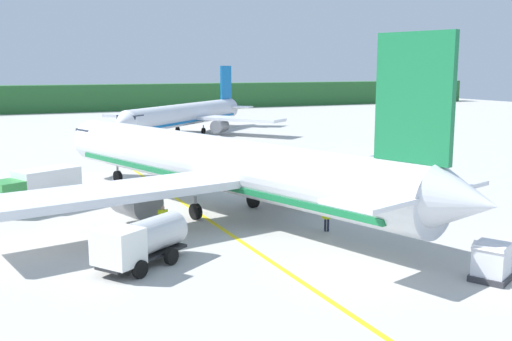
# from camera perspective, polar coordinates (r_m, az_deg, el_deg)

# --- Properties ---
(ground) EXTENTS (240.00, 320.00, 0.20)m
(ground) POSITION_cam_1_polar(r_m,az_deg,el_deg) (71.06, -4.37, 1.42)
(ground) COLOR #B7B5AD
(distant_treeline) EXTENTS (216.00, 6.00, 6.18)m
(distant_treeline) POSITION_cam_1_polar(r_m,az_deg,el_deg) (146.97, -15.04, 6.66)
(distant_treeline) COLOR #28602D
(distant_treeline) RESTS_ON ground
(airliner_foreground) EXTENTS (34.04, 40.69, 11.90)m
(airliner_foreground) POSITION_cam_1_polar(r_m,az_deg,el_deg) (42.61, -3.73, 0.59)
(airliner_foreground) COLOR silver
(airliner_foreground) RESTS_ON ground
(airliner_mid_apron) EXTENTS (28.75, 27.61, 10.43)m
(airliner_mid_apron) POSITION_cam_1_polar(r_m,az_deg,el_deg) (93.34, -6.50, 5.27)
(airliner_mid_apron) COLOR silver
(airliner_mid_apron) RESTS_ON ground
(service_truck_fuel) EXTENTS (5.48, 4.60, 2.40)m
(service_truck_fuel) POSITION_cam_1_polar(r_m,az_deg,el_deg) (31.59, -10.86, -6.54)
(service_truck_fuel) COLOR white
(service_truck_fuel) RESTS_ON ground
(service_truck_catering) EXTENTS (6.57, 4.74, 2.89)m
(service_truck_catering) POSITION_cam_1_polar(r_m,az_deg,el_deg) (46.18, -19.99, -1.53)
(service_truck_catering) COLOR #338C3F
(service_truck_catering) RESTS_ON ground
(cargo_container_near) EXTENTS (2.29, 2.29, 1.99)m
(cargo_container_near) POSITION_cam_1_polar(r_m,az_deg,el_deg) (31.31, 21.39, -8.07)
(cargo_container_near) COLOR #333338
(cargo_container_near) RESTS_ON ground
(crew_marshaller) EXTENTS (0.55, 0.43, 1.62)m
(crew_marshaller) POSITION_cam_1_polar(r_m,az_deg,el_deg) (37.98, 6.73, -4.36)
(crew_marshaller) COLOR #191E33
(crew_marshaller) RESTS_ON ground
(crew_loader_left) EXTENTS (0.62, 0.30, 1.77)m
(crew_loader_left) POSITION_cam_1_polar(r_m,az_deg,el_deg) (37.56, -8.80, -4.41)
(crew_loader_left) COLOR #191E33
(crew_loader_left) RESTS_ON ground
(apron_guide_line) EXTENTS (0.30, 60.00, 0.01)m
(apron_guide_line) POSITION_cam_1_polar(r_m,az_deg,el_deg) (38.75, -3.34, -5.46)
(apron_guide_line) COLOR yellow
(apron_guide_line) RESTS_ON ground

